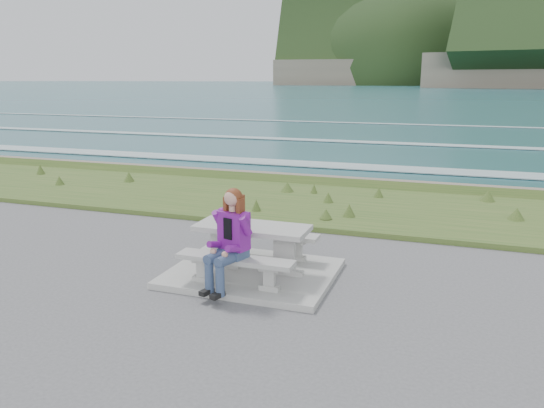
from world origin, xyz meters
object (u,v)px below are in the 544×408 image
bench_landward (235,264)px  seated_woman (227,253)px  picnic_table (252,235)px  bench_seaward (267,237)px

bench_landward → seated_woman: bearing=-115.9°
picnic_table → bench_seaward: (0.00, 0.70, -0.23)m
picnic_table → bench_seaward: picnic_table is taller
bench_landward → picnic_table: bearing=90.0°
picnic_table → seated_woman: size_ratio=1.21×
bench_landward → seated_woman: 0.25m
bench_seaward → picnic_table: bearing=-90.0°
bench_landward → bench_seaward: size_ratio=1.00×
bench_landward → seated_woman: (-0.07, -0.14, 0.20)m
bench_seaward → seated_woman: (-0.07, -1.54, 0.20)m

